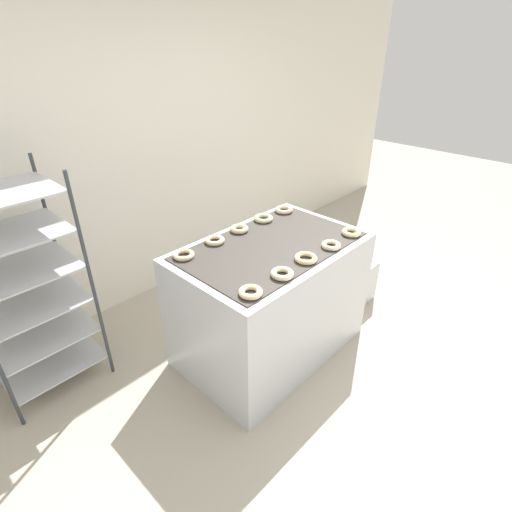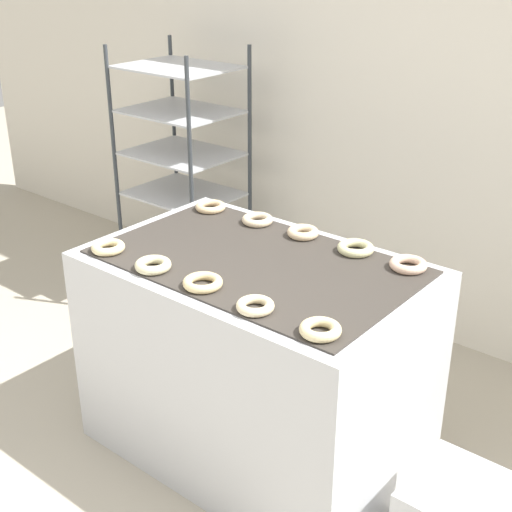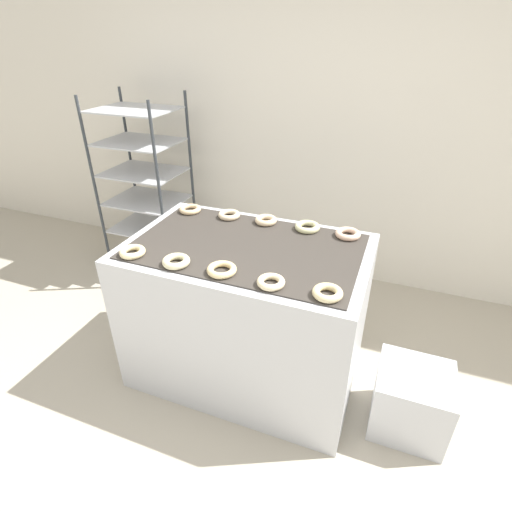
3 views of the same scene
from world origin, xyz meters
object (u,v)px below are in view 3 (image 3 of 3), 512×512
Objects in this scene: donut_near_center at (222,270)px; fryer_machine at (247,312)px; donut_far_leftmost at (190,209)px; donut_near_right at (271,282)px; donut_far_rightmost at (348,234)px; glaze_bin at (411,401)px; donut_far_center at (265,220)px; donut_far_right at (307,227)px; donut_near_leftmost at (132,252)px; baking_rack_cart at (146,187)px; donut_far_left at (229,215)px; donut_near_rightmost at (328,293)px; donut_near_left at (176,261)px.

fryer_machine is at bearing 88.60° from donut_near_center.
donut_near_center is at bearing -49.53° from donut_far_leftmost.
donut_far_rightmost reaches higher than donut_near_right.
donut_near_center is at bearing -167.87° from glaze_bin.
donut_far_right is (0.27, 0.00, -0.00)m from donut_far_center.
donut_near_right and donut_far_leftmost have the same top height.
donut_near_leftmost is at bearing -149.42° from fryer_machine.
donut_near_leftmost is at bearing -141.37° from donut_far_right.
donut_near_right is 1.00m from donut_far_leftmost.
donut_near_center is at bearing -90.26° from donut_far_center.
donut_far_center is 0.51m from donut_far_rightmost.
donut_far_right is (-0.75, 0.41, 0.76)m from glaze_bin.
baking_rack_cart is at bearing 141.85° from donut_near_right.
donut_near_right is 0.81m from donut_far_left.
donut_near_right is at bearing -178.44° from donut_near_rightmost.
fryer_machine is 0.57m from donut_near_center.
donut_near_leftmost is (-1.54, -0.23, 0.76)m from glaze_bin.
donut_far_leftmost is at bearing 113.28° from donut_near_left.
donut_far_center is at bearing 1.45° from donut_far_left.
donut_far_right is at bearing 38.63° from donut_near_leftmost.
donut_near_right is at bearing -90.72° from donut_far_right.
donut_near_leftmost is 0.99× the size of donut_near_rightmost.
donut_near_rightmost is 0.96× the size of donut_far_rightmost.
donut_far_left is at bearing -178.55° from donut_far_center.
donut_far_leftmost is 0.97× the size of donut_far_rightmost.
donut_near_left is (1.07, -1.25, 0.16)m from baking_rack_cart.
donut_near_center is at bearing -91.40° from fryer_machine.
donut_near_left reaches higher than donut_far_rightmost.
donut_far_right is (0.51, 0.01, 0.00)m from donut_far_left.
donut_far_right is (0.52, 0.64, -0.00)m from donut_near_left.
donut_near_leftmost is at bearing -171.55° from glaze_bin.
donut_near_leftmost and donut_far_left have the same top height.
donut_near_left reaches higher than donut_near_leftmost.
donut_far_rightmost reaches higher than donut_near_center.
donut_far_leftmost reaches higher than glaze_bin.
donut_near_rightmost is 1.22m from donut_far_leftmost.
donut_near_right reaches higher than fryer_machine.
donut_near_center is at bearing 3.02° from donut_near_left.
donut_far_leftmost is at bearing -178.28° from donut_far_center.
donut_near_center and donut_far_left have the same top height.
fryer_machine is at bearing -34.88° from baking_rack_cart.
donut_far_leftmost is at bearing -178.04° from donut_far_left.
donut_near_right is (0.26, -0.02, -0.00)m from donut_near_center.
donut_far_leftmost is (-0.52, 0.61, -0.00)m from donut_near_center.
donut_far_leftmost is 1.02× the size of donut_far_left.
donut_far_rightmost is (-0.50, 0.40, 0.76)m from glaze_bin.
donut_near_right is 0.27m from donut_near_rightmost.
fryer_machine is at bearing -129.42° from donut_far_right.
donut_far_center is (-0.53, 0.63, 0.00)m from donut_near_rightmost.
donut_far_leftmost is at bearing 89.68° from donut_near_leftmost.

